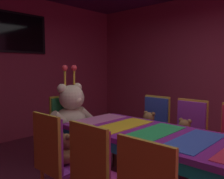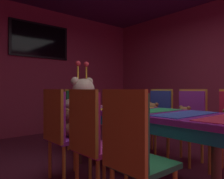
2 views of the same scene
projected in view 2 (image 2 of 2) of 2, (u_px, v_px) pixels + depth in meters
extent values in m
plane|color=#591E33|center=(151.00, 177.00, 2.50)|extent=(7.90, 7.90, 0.00)
cube|color=#99334C|center=(38.00, 71.00, 4.93)|extent=(5.20, 0.12, 2.80)
cube|color=purple|center=(151.00, 113.00, 2.50)|extent=(0.90, 2.00, 0.05)
cube|color=teal|center=(151.00, 120.00, 2.50)|extent=(0.88, 1.96, 0.10)
cylinder|color=#4C3826|center=(122.00, 131.00, 3.43)|extent=(0.07, 0.07, 0.69)
cylinder|color=#4C3826|center=(79.00, 138.00, 2.94)|extent=(0.07, 0.07, 0.69)
cube|color=blue|center=(185.00, 114.00, 2.18)|extent=(0.77, 0.32, 0.01)
cube|color=green|center=(151.00, 111.00, 2.50)|extent=(0.77, 0.32, 0.01)
cube|color=yellow|center=(125.00, 108.00, 2.82)|extent=(0.77, 0.32, 0.01)
cube|color=pink|center=(104.00, 106.00, 3.15)|extent=(0.77, 0.32, 0.01)
cube|color=#268C4C|center=(143.00, 164.00, 1.61)|extent=(0.40, 0.40, 0.04)
cube|color=#268C4C|center=(125.00, 130.00, 1.49)|extent=(0.05, 0.38, 0.50)
cube|color=gold|center=(123.00, 131.00, 1.48)|extent=(0.03, 0.41, 0.55)
cube|color=#CC338C|center=(101.00, 149.00, 2.03)|extent=(0.40, 0.40, 0.04)
cube|color=#CC338C|center=(85.00, 121.00, 1.91)|extent=(0.05, 0.38, 0.50)
cube|color=gold|center=(83.00, 121.00, 1.90)|extent=(0.03, 0.41, 0.55)
cylinder|color=gold|center=(104.00, 165.00, 2.26)|extent=(0.04, 0.04, 0.42)
cylinder|color=gold|center=(126.00, 175.00, 2.01)|extent=(0.04, 0.04, 0.42)
cylinder|color=gold|center=(77.00, 173.00, 2.05)|extent=(0.04, 0.04, 0.42)
cube|color=purple|center=(70.00, 138.00, 2.45)|extent=(0.40, 0.40, 0.04)
cube|color=purple|center=(55.00, 115.00, 2.34)|extent=(0.05, 0.38, 0.50)
cube|color=gold|center=(53.00, 116.00, 2.32)|extent=(0.03, 0.41, 0.55)
cylinder|color=gold|center=(75.00, 153.00, 2.68)|extent=(0.04, 0.04, 0.42)
cylinder|color=gold|center=(90.00, 160.00, 2.44)|extent=(0.04, 0.04, 0.42)
cylinder|color=gold|center=(50.00, 159.00, 2.47)|extent=(0.04, 0.04, 0.42)
cylinder|color=gold|center=(64.00, 166.00, 2.23)|extent=(0.04, 0.04, 0.42)
ellipsoid|color=brown|center=(70.00, 129.00, 2.45)|extent=(0.19, 0.19, 0.15)
sphere|color=brown|center=(71.00, 116.00, 2.47)|extent=(0.15, 0.15, 0.15)
sphere|color=#99663C|center=(75.00, 117.00, 2.50)|extent=(0.06, 0.06, 0.06)
sphere|color=brown|center=(67.00, 111.00, 2.50)|extent=(0.06, 0.06, 0.06)
sphere|color=brown|center=(73.00, 112.00, 2.41)|extent=(0.06, 0.06, 0.06)
cylinder|color=brown|center=(69.00, 126.00, 2.55)|extent=(0.05, 0.14, 0.13)
cylinder|color=brown|center=(78.00, 128.00, 2.41)|extent=(0.05, 0.14, 0.13)
cylinder|color=brown|center=(77.00, 132.00, 2.57)|extent=(0.07, 0.14, 0.07)
cylinder|color=brown|center=(82.00, 133.00, 2.50)|extent=(0.07, 0.14, 0.07)
cylinder|color=gold|center=(222.00, 151.00, 2.78)|extent=(0.04, 0.04, 0.42)
cylinder|color=gold|center=(210.00, 156.00, 2.57)|extent=(0.04, 0.04, 0.42)
cylinder|color=brown|center=(220.00, 126.00, 2.60)|extent=(0.05, 0.13, 0.12)
cylinder|color=brown|center=(221.00, 133.00, 2.51)|extent=(0.06, 0.14, 0.06)
cube|color=purple|center=(185.00, 130.00, 2.98)|extent=(0.40, 0.40, 0.04)
cube|color=purple|center=(192.00, 109.00, 3.10)|extent=(0.05, 0.38, 0.50)
cube|color=gold|center=(193.00, 109.00, 3.11)|extent=(0.03, 0.41, 0.55)
cylinder|color=gold|center=(181.00, 143.00, 3.21)|extent=(0.04, 0.04, 0.42)
cylinder|color=gold|center=(202.00, 147.00, 2.97)|extent=(0.04, 0.04, 0.42)
cylinder|color=gold|center=(168.00, 147.00, 3.00)|extent=(0.04, 0.04, 0.42)
cylinder|color=gold|center=(189.00, 152.00, 2.76)|extent=(0.04, 0.04, 0.42)
ellipsoid|color=olive|center=(185.00, 122.00, 2.98)|extent=(0.19, 0.19, 0.15)
sphere|color=olive|center=(184.00, 112.00, 2.97)|extent=(0.15, 0.15, 0.15)
sphere|color=#AE7747|center=(182.00, 113.00, 2.94)|extent=(0.06, 0.06, 0.06)
sphere|color=olive|center=(189.00, 108.00, 2.94)|extent=(0.06, 0.06, 0.06)
sphere|color=olive|center=(181.00, 108.00, 3.02)|extent=(0.06, 0.06, 0.06)
cylinder|color=olive|center=(190.00, 122.00, 2.89)|extent=(0.05, 0.13, 0.12)
cylinder|color=olive|center=(177.00, 121.00, 3.03)|extent=(0.05, 0.13, 0.12)
cylinder|color=olive|center=(183.00, 127.00, 2.87)|extent=(0.06, 0.14, 0.06)
cylinder|color=olive|center=(176.00, 126.00, 2.94)|extent=(0.06, 0.14, 0.06)
cube|color=#2D47B2|center=(153.00, 125.00, 3.40)|extent=(0.40, 0.40, 0.04)
cube|color=#2D47B2|center=(161.00, 107.00, 3.52)|extent=(0.05, 0.38, 0.50)
cube|color=gold|center=(162.00, 106.00, 3.53)|extent=(0.03, 0.41, 0.55)
cylinder|color=gold|center=(152.00, 137.00, 3.63)|extent=(0.04, 0.04, 0.42)
cylinder|color=gold|center=(168.00, 140.00, 3.38)|extent=(0.04, 0.04, 0.42)
cylinder|color=gold|center=(139.00, 140.00, 3.42)|extent=(0.04, 0.04, 0.42)
cylinder|color=gold|center=(155.00, 143.00, 3.18)|extent=(0.04, 0.04, 0.42)
ellipsoid|color=olive|center=(153.00, 118.00, 3.40)|extent=(0.20, 0.20, 0.16)
sphere|color=olive|center=(153.00, 108.00, 3.39)|extent=(0.16, 0.16, 0.16)
sphere|color=#AE7747|center=(150.00, 109.00, 3.35)|extent=(0.06, 0.06, 0.06)
sphere|color=olive|center=(157.00, 104.00, 3.35)|extent=(0.06, 0.06, 0.06)
sphere|color=olive|center=(150.00, 104.00, 3.45)|extent=(0.06, 0.06, 0.06)
cylinder|color=olive|center=(157.00, 117.00, 3.30)|extent=(0.06, 0.14, 0.13)
cylinder|color=olive|center=(147.00, 116.00, 3.45)|extent=(0.06, 0.14, 0.13)
cylinder|color=olive|center=(151.00, 122.00, 3.28)|extent=(0.07, 0.15, 0.07)
cylinder|color=olive|center=(145.00, 122.00, 3.36)|extent=(0.07, 0.15, 0.07)
cube|color=#268C4C|center=(82.00, 123.00, 3.58)|extent=(0.40, 0.40, 0.04)
cube|color=#268C4C|center=(76.00, 106.00, 3.72)|extent=(0.38, 0.05, 0.50)
cube|color=gold|center=(76.00, 106.00, 3.73)|extent=(0.41, 0.03, 0.55)
cylinder|color=gold|center=(85.00, 134.00, 3.81)|extent=(0.04, 0.04, 0.42)
cylinder|color=gold|center=(96.00, 137.00, 3.56)|extent=(0.04, 0.04, 0.42)
cylinder|color=gold|center=(68.00, 137.00, 3.60)|extent=(0.04, 0.04, 0.42)
cylinder|color=gold|center=(79.00, 140.00, 3.35)|extent=(0.04, 0.04, 0.42)
ellipsoid|color=beige|center=(82.00, 110.00, 3.58)|extent=(0.44, 0.44, 0.36)
sphere|color=beige|center=(84.00, 90.00, 3.55)|extent=(0.36, 0.36, 0.36)
sphere|color=#FFF2C8|center=(88.00, 91.00, 3.46)|extent=(0.13, 0.13, 0.13)
sphere|color=beige|center=(89.00, 82.00, 3.66)|extent=(0.13, 0.13, 0.13)
sphere|color=beige|center=(75.00, 81.00, 3.49)|extent=(0.13, 0.13, 0.13)
cylinder|color=beige|center=(97.00, 107.00, 3.65)|extent=(0.32, 0.12, 0.29)
cylinder|color=beige|center=(73.00, 109.00, 3.36)|extent=(0.32, 0.12, 0.29)
cylinder|color=beige|center=(99.00, 118.00, 3.44)|extent=(0.33, 0.15, 0.15)
cylinder|color=beige|center=(86.00, 120.00, 3.28)|extent=(0.33, 0.15, 0.15)
cylinder|color=gold|center=(86.00, 72.00, 3.63)|extent=(0.03, 0.03, 0.24)
sphere|color=#E5333F|center=(86.00, 64.00, 3.63)|extent=(0.09, 0.09, 0.09)
cylinder|color=gold|center=(78.00, 71.00, 3.53)|extent=(0.03, 0.03, 0.24)
sphere|color=#E5333F|center=(78.00, 64.00, 3.53)|extent=(0.09, 0.09, 0.09)
cube|color=black|center=(40.00, 41.00, 4.86)|extent=(1.30, 0.05, 0.75)
cube|color=black|center=(40.00, 40.00, 4.84)|extent=(1.19, 0.01, 0.68)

